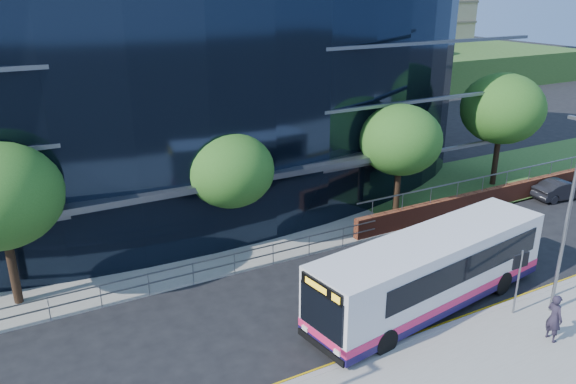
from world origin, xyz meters
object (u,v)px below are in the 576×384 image
streetlight_east (568,213)px  tree_far_d (502,109)px  tree_dist_e (343,59)px  tree_dist_f (437,52)px  pedestrian (554,318)px  tree_far_c (401,140)px  street_sign (520,269)px  city_bus (433,270)px  tree_far_b (230,170)px  parked_car (562,189)px

streetlight_east → tree_far_d: bearing=50.6°
tree_far_d → tree_dist_e: tree_far_d is taller
tree_dist_f → pedestrian: (-35.72, -45.53, -3.12)m
tree_dist_e → streetlight_east: size_ratio=0.81×
tree_far_d → streetlight_east: 15.77m
tree_far_c → streetlight_east: (-1.00, -11.17, -0.10)m
street_sign → tree_far_d: tree_far_d is taller
street_sign → tree_dist_f: size_ratio=0.46×
street_sign → tree_far_d: (11.50, 11.59, 3.04)m
tree_far_c → street_sign: bearing=-103.3°
tree_dist_e → city_bus: 45.15m
streetlight_east → city_bus: bearing=144.3°
tree_far_b → tree_far_d: (19.00, 0.50, 0.98)m
city_bus → parked_car: (15.73, 5.55, -1.05)m
tree_far_c → tree_dist_e: bearing=61.3°
tree_dist_e → city_bus: size_ratio=0.55×
tree_dist_e → street_sign: bearing=-115.1°
tree_far_c → parked_car: (10.81, -2.82, -3.91)m
tree_far_c → city_bus: 10.12m
tree_dist_e → parked_car: (-6.19, -33.82, -3.91)m
street_sign → tree_dist_f: bearing=50.8°
tree_far_b → tree_dist_e: size_ratio=0.93×
tree_dist_e → parked_car: size_ratio=1.72×
tree_far_d → streetlight_east: bearing=-129.4°
tree_dist_f → tree_far_d: bearing=-126.9°
city_bus → parked_car: bearing=11.5°
street_sign → parked_car: size_ratio=0.74×
tree_far_d → tree_dist_f: (24.00, 32.00, -0.98)m
tree_dist_f → city_bus: tree_dist_f is taller
street_sign → parked_car: 15.49m
tree_far_c → city_bus: (-4.91, -8.37, -2.86)m
city_bus → tree_far_d: bearing=26.0°
tree_dist_f → pedestrian: size_ratio=3.22×
tree_dist_f → street_sign: bearing=-129.2°
tree_far_b → streetlight_east: (9.00, -11.67, 0.23)m
tree_far_b → tree_far_c: bearing=-2.9°
pedestrian → tree_far_c: bearing=-4.5°
tree_far_b → tree_far_c: size_ratio=0.93×
parked_car → city_bus: bearing=116.5°
street_sign → city_bus: bearing=137.4°
streetlight_east → pedestrian: streetlight_east is taller
tree_far_d → pedestrian: (-11.72, -13.53, -4.10)m
tree_far_b → streetlight_east: bearing=-52.4°
tree_far_c → streetlight_east: streetlight_east is taller
tree_far_d → city_bus: size_ratio=0.62×
tree_far_b → parked_car: tree_far_b is taller
parked_car → streetlight_east: bearing=132.3°
city_bus → pedestrian: 4.74m
tree_dist_f → city_bus: bearing=-132.5°
tree_dist_f → city_bus: 56.17m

